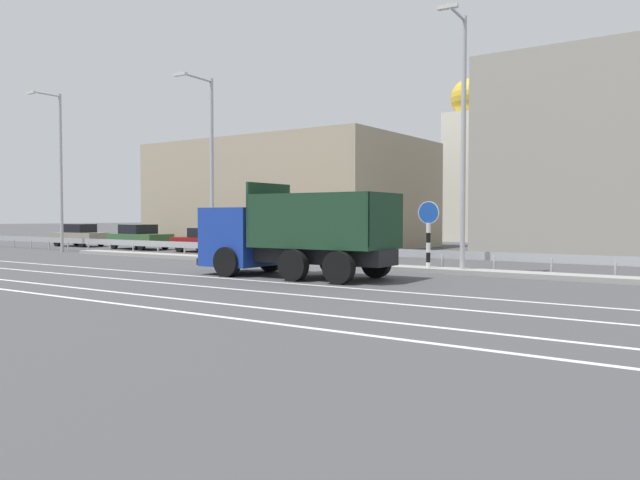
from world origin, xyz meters
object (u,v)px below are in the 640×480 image
object	(u,v)px
dump_truck	(276,241)
parked_car_0	(79,235)
parked_car_3	(297,242)
median_road_sign	(428,233)
street_lamp_2	(462,132)
parked_car_1	(139,237)
church_tower	(470,162)
street_lamp_1	(209,159)
street_lamp_0	(59,165)
parked_car_2	(206,240)

from	to	relation	value
dump_truck	parked_car_0	xyz separation A→B (m)	(-24.96, 8.99, -0.47)
parked_car_3	median_road_sign	bearing A→B (deg)	-120.43
street_lamp_2	parked_car_1	size ratio (longest dim) A/B	1.96
church_tower	street_lamp_2	bearing A→B (deg)	-69.14
street_lamp_2	street_lamp_1	bearing A→B (deg)	-179.09
street_lamp_0	parked_car_1	xyz separation A→B (m)	(1.36, 4.69, -4.34)
dump_truck	parked_car_1	distance (m)	20.51
dump_truck	median_road_sign	world-z (taller)	dump_truck
street_lamp_2	street_lamp_0	bearing A→B (deg)	-179.94
median_road_sign	street_lamp_0	xyz separation A→B (m)	(-23.64, -0.18, 3.67)
parked_car_1	street_lamp_0	bearing A→B (deg)	-12.58
street_lamp_0	parked_car_1	bearing A→B (deg)	73.85
median_road_sign	parked_car_0	distance (m)	29.16
street_lamp_0	church_tower	world-z (taller)	church_tower
median_road_sign	parked_car_1	distance (m)	22.75
street_lamp_1	street_lamp_2	distance (m)	12.50
median_road_sign	parked_car_1	bearing A→B (deg)	168.54
dump_truck	parked_car_2	bearing A→B (deg)	52.39
parked_car_0	parked_car_3	xyz separation A→B (m)	(19.02, 0.11, -0.02)
median_road_sign	church_tower	xyz separation A→B (m)	(-9.55, 28.51, 5.20)
parked_car_0	parked_car_1	size ratio (longest dim) A/B	0.90
street_lamp_0	dump_truck	bearing A→B (deg)	-12.03
parked_car_2	church_tower	world-z (taller)	church_tower
parked_car_0	parked_car_1	distance (m)	6.50
dump_truck	street_lamp_2	bearing A→B (deg)	-52.65
street_lamp_2	parked_car_1	distance (m)	24.50
parked_car_1	church_tower	bearing A→B (deg)	155.63
street_lamp_2	parked_car_0	distance (m)	30.84
street_lamp_1	parked_car_3	distance (m)	6.62
street_lamp_2	parked_car_2	bearing A→B (deg)	164.99
church_tower	parked_car_1	bearing A→B (deg)	-117.95
street_lamp_2	parked_car_3	world-z (taller)	street_lamp_2
parked_car_0	church_tower	world-z (taller)	church_tower
dump_truck	street_lamp_0	bearing A→B (deg)	76.04
parked_car_2	parked_car_0	bearing A→B (deg)	87.14
street_lamp_1	street_lamp_2	world-z (taller)	street_lamp_2
parked_car_1	street_lamp_1	bearing A→B (deg)	70.01
parked_car_2	church_tower	xyz separation A→B (m)	(6.81, 23.91, 5.94)
dump_truck	parked_car_0	size ratio (longest dim) A/B	1.67
church_tower	street_lamp_1	bearing A→B (deg)	-93.12
parked_car_3	church_tower	size ratio (longest dim) A/B	0.35
parked_car_2	church_tower	bearing A→B (deg)	-18.85
dump_truck	parked_car_2	distance (m)	15.45
parked_car_0	parked_car_3	distance (m)	19.02
dump_truck	street_lamp_0	distance (m)	20.63
parked_car_3	parked_car_1	bearing A→B (deg)	86.08
church_tower	parked_car_0	bearing A→B (deg)	-128.80
dump_truck	church_tower	bearing A→B (deg)	7.95
parked_car_1	street_lamp_2	bearing A→B (deg)	82.41
street_lamp_0	parked_car_0	distance (m)	8.25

